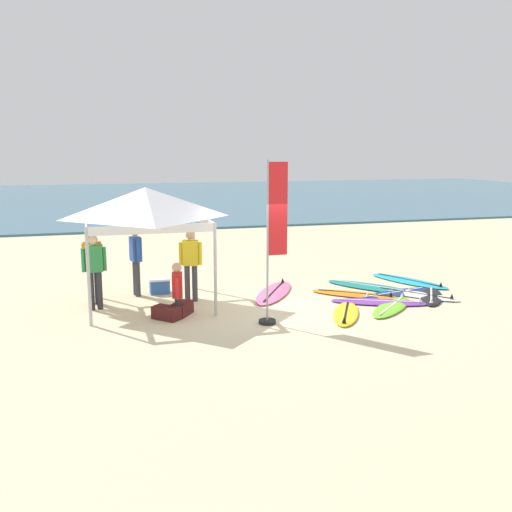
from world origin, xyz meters
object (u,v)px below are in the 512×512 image
at_px(banner_flag, 273,249).
at_px(person_blue, 136,257).
at_px(surfboard_teal, 371,287).
at_px(surfboard_yellow, 346,313).
at_px(person_green, 94,267).
at_px(surfboard_purple, 380,302).
at_px(cooler_box, 160,286).
at_px(canopy_tent, 146,203).
at_px(person_yellow, 191,261).
at_px(person_red, 177,287).
at_px(gear_bag_near_tent, 182,309).
at_px(surfboard_orange, 355,294).
at_px(surfboard_pink, 274,292).
at_px(surfboard_black, 431,296).
at_px(surfboard_navy, 395,293).
at_px(gear_bag_by_pole, 167,313).
at_px(surfboard_cyan, 409,281).
at_px(surfboard_white, 416,294).
at_px(surfboard_lime, 392,307).
at_px(person_orange, 93,262).

bearing_deg(banner_flag, person_blue, 128.66).
bearing_deg(surfboard_teal, surfboard_yellow, -128.75).
bearing_deg(surfboard_teal, person_green, -178.85).
bearing_deg(person_green, surfboard_purple, -11.50).
bearing_deg(cooler_box, canopy_tent, -109.87).
distance_m(surfboard_yellow, person_yellow, 3.85).
xyz_separation_m(canopy_tent, cooler_box, (0.38, 1.05, -2.19)).
bearing_deg(person_red, surfboard_yellow, -14.21).
bearing_deg(person_green, gear_bag_near_tent, -28.32).
bearing_deg(surfboard_yellow, banner_flag, -176.01).
xyz_separation_m(surfboard_orange, person_yellow, (-4.01, 0.60, 0.95)).
xyz_separation_m(surfboard_pink, person_red, (-2.64, -1.37, 0.62)).
height_order(surfboard_black, surfboard_pink, same).
bearing_deg(surfboard_navy, surfboard_black, -36.43).
bearing_deg(surfboard_black, canopy_tent, 169.53).
height_order(surfboard_navy, person_blue, person_blue).
height_order(surfboard_teal, person_yellow, person_yellow).
bearing_deg(gear_bag_by_pole, surfboard_orange, 9.03).
relative_size(banner_flag, gear_bag_near_tent, 5.67).
relative_size(surfboard_cyan, cooler_box, 5.03).
bearing_deg(banner_flag, surfboard_black, 12.03).
bearing_deg(person_yellow, surfboard_purple, -18.86).
xyz_separation_m(person_blue, gear_bag_near_tent, (0.80, -2.03, -0.85)).
relative_size(person_blue, cooler_box, 3.42).
bearing_deg(canopy_tent, banner_flag, -42.92).
distance_m(surfboard_white, person_red, 6.01).
bearing_deg(gear_bag_near_tent, surfboard_orange, 6.62).
distance_m(person_blue, cooler_box, 0.98).
bearing_deg(surfboard_yellow, surfboard_orange, 58.35).
bearing_deg(surfboard_yellow, surfboard_cyan, 39.35).
relative_size(surfboard_lime, cooler_box, 3.82).
bearing_deg(surfboard_teal, surfboard_pink, 177.01).
distance_m(person_yellow, gear_bag_by_pole, 1.78).
distance_m(banner_flag, gear_bag_by_pole, 2.70).
bearing_deg(cooler_box, surfboard_navy, -17.43).
distance_m(surfboard_orange, gear_bag_by_pole, 4.84).
xyz_separation_m(person_red, cooler_box, (-0.13, 2.21, -0.46)).
bearing_deg(gear_bag_near_tent, person_blue, 111.66).
distance_m(surfboard_pink, person_green, 4.45).
bearing_deg(gear_bag_near_tent, surfboard_purple, -4.18).
relative_size(surfboard_black, person_yellow, 1.11).
distance_m(surfboard_orange, surfboard_white, 1.52).
bearing_deg(surfboard_white, person_blue, 163.78).
relative_size(surfboard_purple, surfboard_white, 1.10).
bearing_deg(gear_bag_near_tent, surfboard_lime, -9.64).
bearing_deg(surfboard_orange, person_orange, 170.73).
height_order(surfboard_purple, person_green, person_green).
height_order(surfboard_navy, surfboard_purple, same).
bearing_deg(surfboard_orange, surfboard_purple, -74.63).
bearing_deg(surfboard_orange, surfboard_white, -16.37).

